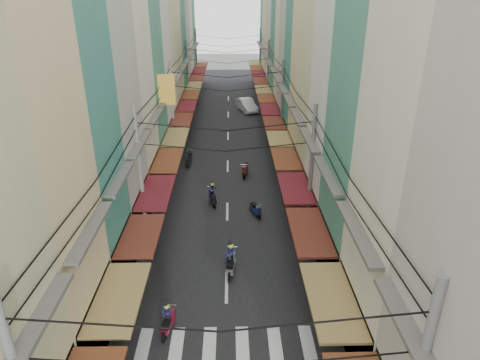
{
  "coord_description": "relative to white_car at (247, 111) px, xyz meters",
  "views": [
    {
      "loc": [
        0.29,
        -19.51,
        13.95
      ],
      "look_at": [
        0.85,
        5.41,
        2.62
      ],
      "focal_mm": 32.0,
      "sensor_mm": 36.0,
      "label": 1
    }
  ],
  "objects": [
    {
      "name": "market_umbrella",
      "position": [
        4.95,
        -39.68,
        2.28
      ],
      "size": [
        2.45,
        2.45,
        2.58
      ],
      "color": "#B2B2B7",
      "rests_on": "ground"
    },
    {
      "name": "building_row_right",
      "position": [
        5.67,
        -15.19,
        9.41
      ],
      "size": [
        7.8,
        68.98,
        22.59
      ],
      "color": "#397E6E",
      "rests_on": "ground"
    },
    {
      "name": "traffic_sign",
      "position": [
        3.56,
        -36.77,
        2.23
      ],
      "size": [
        0.1,
        0.67,
        3.04
      ],
      "color": "slate",
      "rests_on": "ground"
    },
    {
      "name": "moving_scooters",
      "position": [
        -2.81,
        -27.25,
        0.53
      ],
      "size": [
        5.45,
        21.02,
        1.93
      ],
      "color": "black",
      "rests_on": "ground"
    },
    {
      "name": "utility_poles",
      "position": [
        -2.25,
        -16.62,
        6.59
      ],
      "size": [
        10.2,
        66.13,
        8.2
      ],
      "color": "slate",
      "rests_on": "ground"
    },
    {
      "name": "sidewalk_left",
      "position": [
        -8.75,
        -11.63,
        0.03
      ],
      "size": [
        3.0,
        80.0,
        0.06
      ],
      "primitive_type": "cube",
      "color": "slate",
      "rests_on": "ground"
    },
    {
      "name": "parked_scooters",
      "position": [
        1.77,
        -35.39,
        0.46
      ],
      "size": [
        13.17,
        16.02,
        0.97
      ],
      "color": "black",
      "rests_on": "ground"
    },
    {
      "name": "building_row_left",
      "position": [
        -10.17,
        -15.07,
        9.78
      ],
      "size": [
        7.8,
        67.67,
        23.7
      ],
      "color": "silver",
      "rests_on": "ground"
    },
    {
      "name": "crosswalk",
      "position": [
        -2.25,
        -37.63,
        0.03
      ],
      "size": [
        7.55,
        2.4,
        0.01
      ],
      "color": "silver",
      "rests_on": "ground"
    },
    {
      "name": "pedestrians",
      "position": [
        -5.92,
        -31.64,
        0.99
      ],
      "size": [
        13.31,
        20.93,
        2.11
      ],
      "color": "#271D27",
      "rests_on": "ground"
    },
    {
      "name": "bicycle",
      "position": [
        4.39,
        -33.54,
        0.0
      ],
      "size": [
        1.56,
        0.59,
        1.07
      ],
      "primitive_type": "imported",
      "rotation": [
        0.0,
        0.0,
        1.57
      ],
      "color": "black",
      "rests_on": "ground"
    },
    {
      "name": "white_car",
      "position": [
        0.0,
        0.0,
        0.0
      ],
      "size": [
        5.6,
        3.45,
        1.85
      ],
      "primitive_type": "imported",
      "rotation": [
        0.0,
        0.0,
        0.29
      ],
      "color": "white",
      "rests_on": "ground"
    },
    {
      "name": "road",
      "position": [
        -2.25,
        -11.63,
        0.01
      ],
      "size": [
        10.0,
        80.0,
        0.02
      ],
      "primitive_type": "cube",
      "color": "black",
      "rests_on": "ground"
    },
    {
      "name": "ground",
      "position": [
        -2.25,
        -31.63,
        0.0
      ],
      "size": [
        160.0,
        160.0,
        0.0
      ],
      "primitive_type": "plane",
      "color": "#60605B",
      "rests_on": "ground"
    },
    {
      "name": "sidewalk_right",
      "position": [
        4.25,
        -11.63,
        0.03
      ],
      "size": [
        3.0,
        80.0,
        0.06
      ],
      "primitive_type": "cube",
      "color": "slate",
      "rests_on": "ground"
    }
  ]
}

